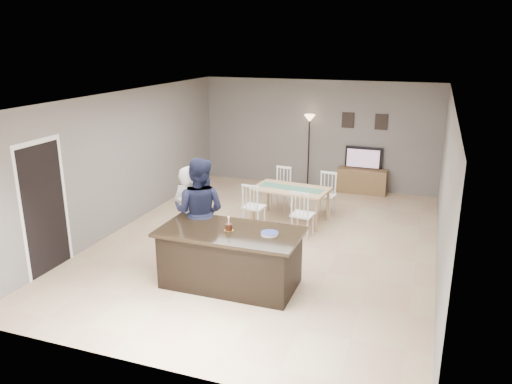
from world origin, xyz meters
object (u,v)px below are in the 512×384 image
(plate_stack, at_px, (269,234))
(floor_lamp, at_px, (309,131))
(television, at_px, (363,158))
(man, at_px, (199,212))
(tv_console, at_px, (362,181))
(woman, at_px, (190,215))
(dining_table, at_px, (291,194))
(birthday_cake, at_px, (229,227))
(kitchen_island, at_px, (230,257))

(plate_stack, relative_size, floor_lamp, 0.14)
(television, xyz_separation_m, floor_lamp, (-1.37, -0.05, 0.58))
(television, relative_size, man, 0.50)
(tv_console, relative_size, man, 0.65)
(woman, bearing_deg, television, -100.85)
(television, distance_m, woman, 5.53)
(television, bearing_deg, dining_table, 66.89)
(floor_lamp, bearing_deg, plate_stack, -81.99)
(tv_console, relative_size, television, 1.31)
(tv_console, relative_size, birthday_cake, 5.37)
(tv_console, xyz_separation_m, dining_table, (-1.10, -2.52, 0.29))
(plate_stack, xyz_separation_m, floor_lamp, (-0.78, 5.57, 0.53))
(tv_console, bearing_deg, television, 90.00)
(birthday_cake, relative_size, plate_stack, 0.86)
(television, bearing_deg, plate_stack, 84.06)
(kitchen_island, relative_size, floor_lamp, 1.15)
(plate_stack, bearing_deg, man, 159.32)
(television, distance_m, birthday_cake, 5.78)
(birthday_cake, distance_m, plate_stack, 0.63)
(floor_lamp, bearing_deg, woman, -98.83)
(man, bearing_deg, birthday_cake, 139.53)
(woman, relative_size, plate_stack, 6.50)
(man, height_order, dining_table, man)
(woman, relative_size, dining_table, 0.90)
(dining_table, xyz_separation_m, floor_lamp, (-0.26, 2.54, 0.85))
(birthday_cake, distance_m, floor_lamp, 5.62)
(birthday_cake, xyz_separation_m, dining_table, (0.11, 3.06, -0.36))
(birthday_cake, bearing_deg, kitchen_island, 23.16)
(birthday_cake, xyz_separation_m, floor_lamp, (-0.15, 5.60, 0.49))
(birthday_cake, bearing_deg, plate_stack, 2.92)
(dining_table, bearing_deg, television, 73.62)
(dining_table, relative_size, floor_lamp, 1.00)
(woman, height_order, man, man)
(television, xyz_separation_m, plate_stack, (-0.58, -5.62, 0.06))
(tv_console, relative_size, woman, 0.71)
(television, height_order, dining_table, television)
(plate_stack, distance_m, floor_lamp, 5.64)
(television, bearing_deg, floor_lamp, 2.09)
(television, bearing_deg, kitchen_island, 77.99)
(plate_stack, bearing_deg, kitchen_island, -177.68)
(tv_console, xyz_separation_m, man, (-1.97, -5.02, 0.62))
(man, bearing_deg, plate_stack, 155.19)
(woman, height_order, plate_stack, woman)
(dining_table, distance_m, floor_lamp, 2.69)
(tv_console, bearing_deg, plate_stack, -96.01)
(kitchen_island, bearing_deg, man, 144.63)
(birthday_cake, bearing_deg, television, 77.84)
(tv_console, distance_m, television, 0.57)
(floor_lamp, bearing_deg, tv_console, -0.84)
(tv_console, distance_m, plate_stack, 5.61)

